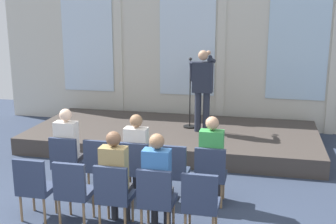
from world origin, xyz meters
The scene contains 19 objects.
rear_partition centered at (0.04, 6.05, 2.05)m, with size 9.85×0.14×4.11m.
stage_platform centered at (0.00, 4.34, 0.18)m, with size 6.19×2.82×0.36m, color #3F3833.
speaker centered at (0.64, 4.33, 1.37)m, with size 0.52×0.69×1.74m.
mic_stand centered at (0.33, 4.57, 0.70)m, with size 0.28×0.28×1.55m.
chair_r0_c0 centered at (-1.18, 1.55, 0.53)m, with size 0.46×0.44×0.94m.
audience_r0_c0 centered at (-1.18, 1.63, 0.76)m, with size 0.36×0.39×1.38m.
chair_r0_c1 centered at (-0.59, 1.55, 0.53)m, with size 0.46×0.44×0.94m.
chair_r0_c2 centered at (0.00, 1.55, 0.53)m, with size 0.46×0.44×0.94m.
audience_r0_c2 centered at (0.00, 1.63, 0.75)m, with size 0.36×0.39×1.36m.
chair_r0_c3 centered at (0.59, 1.55, 0.53)m, with size 0.46×0.44×0.94m.
chair_r0_c4 centered at (1.18, 1.55, 0.53)m, with size 0.46×0.44×0.94m.
audience_r0_c4 centered at (1.18, 1.63, 0.77)m, with size 0.36×0.39×1.39m.
chair_r1_c0 centered at (-1.18, 0.52, 0.53)m, with size 0.46×0.44×0.94m.
chair_r1_c1 centered at (-0.59, 0.52, 0.53)m, with size 0.46×0.44×0.94m.
chair_r1_c2 centered at (0.00, 0.52, 0.53)m, with size 0.46×0.44×0.94m.
audience_r1_c2 centered at (0.00, 0.60, 0.76)m, with size 0.36×0.39×1.38m.
chair_r1_c3 centered at (0.59, 0.52, 0.53)m, with size 0.46×0.44×0.94m.
audience_r1_c3 centered at (0.59, 0.60, 0.76)m, with size 0.36×0.39×1.38m.
chair_r1_c4 centered at (1.18, 0.52, 0.53)m, with size 0.46×0.44×0.94m.
Camera 1 is at (1.90, -4.57, 2.95)m, focal length 46.17 mm.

